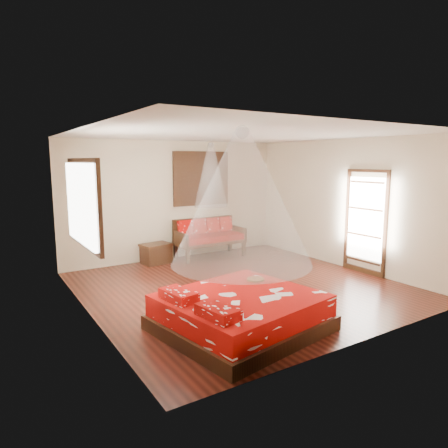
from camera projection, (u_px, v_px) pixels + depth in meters
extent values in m
cube|color=black|center=(241.00, 287.00, 7.49)|extent=(5.50, 5.50, 0.02)
cube|color=silver|center=(242.00, 133.00, 7.05)|extent=(5.50, 5.50, 0.02)
cube|color=#C7B391|center=(86.00, 225.00, 5.82)|extent=(0.02, 5.50, 2.80)
cube|color=#C7B391|center=(345.00, 204.00, 8.73)|extent=(0.02, 5.50, 2.80)
cube|color=#C7B391|center=(176.00, 200.00, 9.58)|extent=(5.50, 0.02, 2.80)
cube|color=#C7B391|center=(367.00, 236.00, 4.97)|extent=(5.50, 0.02, 2.80)
cube|color=black|center=(241.00, 323.00, 5.56)|extent=(2.35, 2.19, 0.20)
cube|color=#A80905|center=(241.00, 305.00, 5.52)|extent=(2.24, 2.08, 0.30)
cube|color=#A80905|center=(218.00, 312.00, 4.69)|extent=(0.38, 0.58, 0.14)
cube|color=#A80905|center=(179.00, 295.00, 5.27)|extent=(0.38, 0.58, 0.14)
cube|color=black|center=(188.00, 255.00, 9.07)|extent=(0.08, 0.08, 0.42)
cube|color=black|center=(244.00, 247.00, 9.89)|extent=(0.08, 0.08, 0.42)
cube|color=black|center=(176.00, 250.00, 9.59)|extent=(0.08, 0.08, 0.42)
cube|color=black|center=(230.00, 243.00, 10.41)|extent=(0.08, 0.08, 0.42)
cube|color=black|center=(210.00, 242.00, 9.71)|extent=(1.68, 0.75, 0.08)
cube|color=#8B050A|center=(210.00, 237.00, 9.70)|extent=(1.62, 0.69, 0.14)
cube|color=black|center=(203.00, 228.00, 9.95)|extent=(1.68, 0.06, 0.55)
cube|color=black|center=(180.00, 239.00, 9.27)|extent=(0.06, 0.75, 0.30)
cube|color=black|center=(237.00, 232.00, 10.11)|extent=(0.06, 0.75, 0.30)
cube|color=#A80905|center=(185.00, 228.00, 9.54)|extent=(0.35, 0.19, 0.37)
cube|color=#A80905|center=(199.00, 227.00, 9.74)|extent=(0.35, 0.19, 0.37)
cube|color=#A80905|center=(212.00, 225.00, 9.93)|extent=(0.35, 0.19, 0.37)
cube|color=#A80905|center=(225.00, 224.00, 10.13)|extent=(0.35, 0.19, 0.37)
cube|color=black|center=(156.00, 254.00, 9.16)|extent=(0.68, 0.53, 0.41)
cube|color=black|center=(156.00, 245.00, 9.12)|extent=(0.73, 0.58, 0.05)
cube|color=black|center=(201.00, 178.00, 9.83)|extent=(1.52, 0.06, 1.32)
cube|color=black|center=(201.00, 178.00, 9.82)|extent=(1.35, 0.04, 1.10)
cube|color=black|center=(84.00, 203.00, 5.96)|extent=(0.08, 1.74, 1.34)
cube|color=white|center=(87.00, 203.00, 5.98)|extent=(0.04, 1.54, 1.10)
cube|color=black|center=(365.00, 223.00, 8.26)|extent=(0.08, 1.02, 2.16)
cube|color=white|center=(365.00, 219.00, 8.23)|extent=(0.03, 0.82, 1.70)
cylinder|color=brown|center=(256.00, 279.00, 6.17)|extent=(0.27, 0.27, 0.03)
cone|color=white|center=(242.00, 197.00, 5.29)|extent=(1.91, 1.91, 1.80)
cone|color=white|center=(211.00, 175.00, 9.42)|extent=(0.79, 0.79, 1.50)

